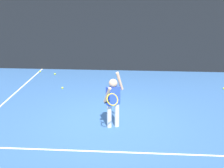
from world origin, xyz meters
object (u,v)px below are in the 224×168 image
(tennis_ball_2, at_px, (55,74))
(tennis_ball_0, at_px, (40,71))
(tennis_player, at_px, (113,99))
(tennis_ball_1, at_px, (62,88))
(tennis_ball_3, at_px, (224,88))

(tennis_ball_2, bearing_deg, tennis_ball_0, 154.62)
(tennis_ball_0, bearing_deg, tennis_player, -55.73)
(tennis_player, bearing_deg, tennis_ball_1, 88.27)
(tennis_ball_1, bearing_deg, tennis_ball_3, 3.56)
(tennis_ball_2, distance_m, tennis_ball_3, 6.17)
(tennis_ball_0, xyz_separation_m, tennis_ball_3, (6.71, -1.66, 0.00))
(tennis_player, distance_m, tennis_ball_1, 3.41)
(tennis_player, bearing_deg, tennis_ball_0, 88.35)
(tennis_player, xyz_separation_m, tennis_ball_2, (-2.55, 4.43, -0.69))
(tennis_ball_1, height_order, tennis_ball_2, same)
(tennis_ball_1, xyz_separation_m, tennis_ball_3, (5.35, 0.33, 0.00))
(tennis_player, height_order, tennis_ball_3, tennis_player)
(tennis_ball_0, relative_size, tennis_ball_3, 1.00)
(tennis_ball_1, bearing_deg, tennis_ball_0, 124.39)
(tennis_ball_1, xyz_separation_m, tennis_ball_2, (-0.67, 1.66, 0.00))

